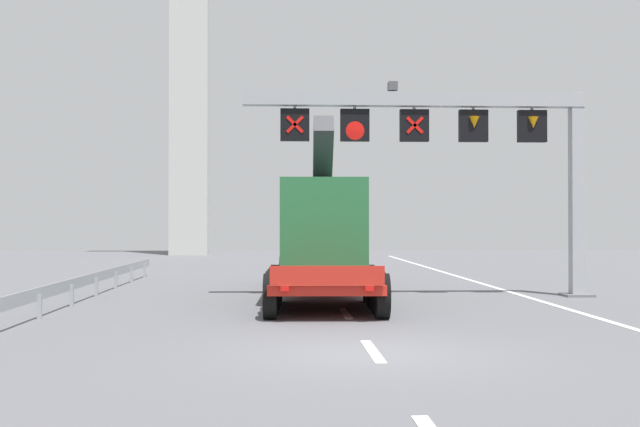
# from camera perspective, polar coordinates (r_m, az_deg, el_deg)

# --- Properties ---
(ground) EXTENTS (112.00, 112.00, 0.00)m
(ground) POSITION_cam_1_polar(r_m,az_deg,el_deg) (14.64, 3.16, -9.74)
(ground) COLOR #5B5B60
(lane_markings) EXTENTS (0.20, 58.96, 0.01)m
(lane_markings) POSITION_cam_1_polar(r_m,az_deg,el_deg) (36.67, -0.16, -4.30)
(lane_markings) COLOR silver
(lane_markings) RESTS_ON ground
(edge_line_right) EXTENTS (0.20, 63.00, 0.01)m
(edge_line_right) POSITION_cam_1_polar(r_m,az_deg,el_deg) (27.58, 13.52, -5.47)
(edge_line_right) COLOR silver
(edge_line_right) RESTS_ON ground
(overhead_lane_gantry) EXTENTS (11.00, 0.90, 6.75)m
(overhead_lane_gantry) POSITION_cam_1_polar(r_m,az_deg,el_deg) (26.20, 9.47, 5.65)
(overhead_lane_gantry) COLOR #9EA0A5
(overhead_lane_gantry) RESTS_ON ground
(heavy_haul_truck_red) EXTENTS (3.37, 14.12, 5.30)m
(heavy_haul_truck_red) POSITION_cam_1_polar(r_m,az_deg,el_deg) (27.08, 0.04, -1.37)
(heavy_haul_truck_red) COLOR red
(heavy_haul_truck_red) RESTS_ON ground
(guardrail_left) EXTENTS (0.13, 24.18, 0.76)m
(guardrail_left) POSITION_cam_1_polar(r_m,az_deg,el_deg) (25.22, -16.19, -4.64)
(guardrail_left) COLOR #999EA3
(guardrail_left) RESTS_ON ground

